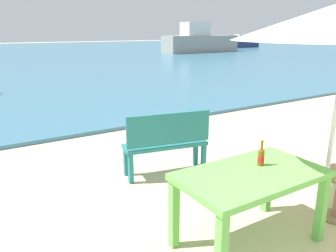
# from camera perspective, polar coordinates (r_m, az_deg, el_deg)

# --- Properties ---
(sea_water) EXTENTS (120.00, 50.00, 0.08)m
(sea_water) POSITION_cam_1_polar(r_m,az_deg,el_deg) (31.42, -26.77, 10.82)
(sea_water) COLOR #386B84
(sea_water) RESTS_ON ground_plane
(picnic_table_green) EXTENTS (1.40, 0.80, 0.76)m
(picnic_table_green) POSITION_cam_1_polar(r_m,az_deg,el_deg) (3.27, 14.00, -9.44)
(picnic_table_green) COLOR #60B24C
(picnic_table_green) RESTS_ON ground_plane
(beer_bottle_amber) EXTENTS (0.07, 0.07, 0.26)m
(beer_bottle_amber) POSITION_cam_1_polar(r_m,az_deg,el_deg) (3.37, 15.63, -5.02)
(beer_bottle_amber) COLOR brown
(beer_bottle_amber) RESTS_ON picnic_table_green
(bench_teal_center) EXTENTS (1.25, 0.59, 0.95)m
(bench_teal_center) POSITION_cam_1_polar(r_m,az_deg,el_deg) (4.69, -0.21, -2.41)
(bench_teal_center) COLOR #237275
(bench_teal_center) RESTS_ON ground_plane
(boat_ferry) EXTENTS (7.16, 1.95, 2.60)m
(boat_ferry) POSITION_cam_1_polar(r_m,az_deg,el_deg) (30.98, 5.45, 14.19)
(boat_ferry) COLOR gray
(boat_ferry) RESTS_ON sea_water
(boat_tanker) EXTENTS (4.05, 1.10, 1.47)m
(boat_tanker) POSITION_cam_1_polar(r_m,az_deg,el_deg) (40.29, 12.64, 13.74)
(boat_tanker) COLOR navy
(boat_tanker) RESTS_ON sea_water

